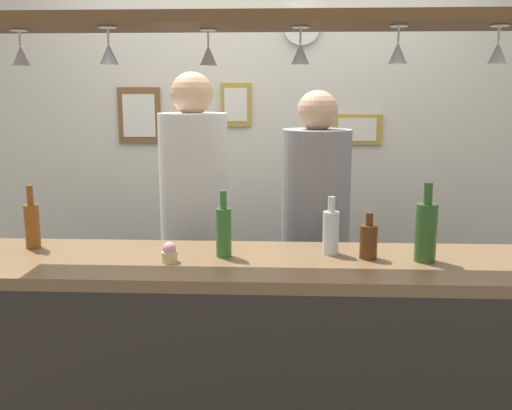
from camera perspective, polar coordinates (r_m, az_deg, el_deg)
name	(u,v)px	position (r m, az deg, el deg)	size (l,w,h in m)	color
back_wall	(264,153)	(3.60, 0.78, 5.13)	(4.40, 0.06, 2.60)	silver
bar_counter	(248,360)	(2.20, -0.79, -15.09)	(2.70, 0.55, 1.04)	brown
overhead_glass_rack	(251,21)	(2.20, -0.53, 17.69)	(2.20, 0.36, 0.04)	brown
hanging_wineglass_far_left	(21,54)	(2.43, -22.21, 13.61)	(0.07, 0.07, 0.13)	silver
hanging_wineglass_left	(109,53)	(2.22, -14.34, 14.39)	(0.07, 0.07, 0.13)	silver
hanging_wineglass_center_left	(208,54)	(2.25, -4.73, 14.62)	(0.07, 0.07, 0.13)	silver
hanging_wineglass_center	(300,52)	(2.16, 4.40, 14.80)	(0.07, 0.07, 0.13)	silver
hanging_wineglass_center_right	(398,52)	(2.18, 13.84, 14.49)	(0.07, 0.07, 0.13)	silver
hanging_wineglass_right	(498,52)	(2.27, 22.77, 13.80)	(0.07, 0.07, 0.13)	silver
person_left_white_patterned_shirt	(194,213)	(2.92, -6.11, -0.83)	(0.34, 0.34, 1.77)	#2D334C
person_right_grey_shirt	(315,226)	(2.90, 5.88, -2.05)	(0.34, 0.34, 1.68)	#2D334C
bottle_soda_clear	(331,231)	(2.29, 7.41, -2.57)	(0.06, 0.06, 0.23)	silver
bottle_beer_green_import	(224,230)	(2.24, -3.21, -2.53)	(0.06, 0.06, 0.26)	#336B2D
bottle_champagne_green	(426,231)	(2.26, 16.46, -2.45)	(0.08, 0.08, 0.30)	#2D5623
bottle_beer_brown_stubby	(369,241)	(2.26, 11.07, -3.47)	(0.07, 0.07, 0.18)	#512D14
bottle_beer_amber_tall	(32,224)	(2.53, -21.25, -1.77)	(0.06, 0.06, 0.26)	brown
cupcake	(170,253)	(2.20, -8.54, -4.69)	(0.06, 0.06, 0.08)	beige
picture_frame_lower_pair	(357,130)	(3.57, 9.95, 7.36)	(0.30, 0.02, 0.18)	#B29338
picture_frame_crest	(236,105)	(3.55, -2.00, 9.88)	(0.18, 0.02, 0.26)	#B29338
picture_frame_caricature	(139,116)	(3.65, -11.46, 8.65)	(0.26, 0.02, 0.34)	brown
wall_clock	(302,26)	(3.55, 4.54, 17.22)	(0.22, 0.22, 0.03)	white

